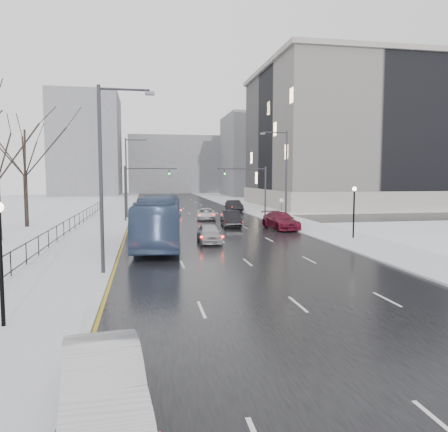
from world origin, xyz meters
TOP-DOWN VIEW (x-y plane):
  - road at (0.00, 60.00)m, footprint 16.00×150.00m
  - cross_road at (0.00, 48.00)m, footprint 130.00×10.00m
  - sidewalk_left at (-10.50, 60.00)m, footprint 5.00×150.00m
  - sidewalk_right at (10.50, 60.00)m, footprint 5.00×150.00m
  - park_strip at (-20.00, 60.00)m, footprint 14.00×150.00m
  - tree_park_d at (-17.80, 34.00)m, footprint 8.75×8.75m
  - tree_park_e at (-18.20, 44.00)m, footprint 9.45×9.45m
  - iron_fence at (-13.00, 30.00)m, footprint 0.06×70.00m
  - streetlight_r_mid at (8.17, 40.00)m, footprint 2.95×0.25m
  - streetlight_l_near at (-8.17, 20.00)m, footprint 2.95×0.25m
  - streetlight_l_far at (-8.17, 52.00)m, footprint 2.95×0.25m
  - lamppost_l at (-11.00, 12.00)m, footprint 0.36×0.36m
  - lamppost_r_mid at (11.00, 30.00)m, footprint 0.36×0.36m
  - mast_signal_right at (7.33, 48.00)m, footprint 6.10×0.33m
  - mast_signal_left at (-7.33, 48.00)m, footprint 6.10×0.33m
  - no_uturn_sign at (9.20, 44.00)m, footprint 0.60×0.06m
  - civic_building at (35.00, 72.00)m, footprint 41.00×31.00m
  - bldg_far_right at (28.00, 115.00)m, footprint 24.00×20.00m
  - bldg_far_left at (-22.00, 125.00)m, footprint 18.00×22.00m
  - bldg_far_center at (4.00, 140.00)m, footprint 30.00×18.00m
  - sedan_left_near at (-7.09, 5.62)m, footprint 2.30×4.97m
  - bus at (-5.13, 29.73)m, footprint 4.16×13.62m
  - sedan_center_near at (-1.17, 30.31)m, footprint 1.94×4.47m
  - sedan_right_near at (2.66, 40.82)m, footprint 2.12×5.17m
  - sedan_right_cross at (1.17, 48.84)m, footprint 2.75×5.12m
  - sedan_right_far at (7.20, 37.93)m, footprint 2.90×6.01m
  - sedan_center_far at (-2.28, 56.86)m, footprint 1.83×4.14m
  - sedan_right_distant at (7.17, 61.04)m, footprint 1.99×5.09m

SIDE VIEW (x-z plane):
  - tree_park_d at x=-17.80m, z-range -6.25..6.25m
  - tree_park_e at x=-18.20m, z-range -6.75..6.75m
  - road at x=0.00m, z-range 0.00..0.04m
  - cross_road at x=0.00m, z-range 0.00..0.04m
  - park_strip at x=-20.00m, z-range 0.00..0.12m
  - sidewalk_left at x=-10.50m, z-range 0.00..0.16m
  - sidewalk_right at x=10.50m, z-range 0.00..0.16m
  - sedan_right_cross at x=1.17m, z-range 0.04..1.41m
  - sedan_center_far at x=-2.28m, z-range 0.04..1.43m
  - sedan_center_near at x=-1.17m, z-range 0.04..1.54m
  - sedan_left_near at x=-7.09m, z-range 0.04..1.62m
  - sedan_right_distant at x=7.17m, z-range 0.04..1.69m
  - sedan_right_near at x=2.66m, z-range 0.04..1.71m
  - sedan_right_far at x=7.20m, z-range 0.04..1.73m
  - iron_fence at x=-13.00m, z-range 0.26..1.56m
  - bus at x=-5.13m, z-range 0.04..3.78m
  - no_uturn_sign at x=9.20m, z-range 0.95..3.65m
  - lamppost_l at x=-11.00m, z-range 0.80..5.08m
  - lamppost_r_mid at x=11.00m, z-range 0.80..5.08m
  - mast_signal_right at x=7.33m, z-range 0.86..7.36m
  - mast_signal_left at x=-7.33m, z-range 0.86..7.36m
  - streetlight_r_mid at x=8.17m, z-range 0.62..10.62m
  - streetlight_l_near at x=-8.17m, z-range 0.62..10.62m
  - streetlight_l_far at x=-8.17m, z-range 0.62..10.62m
  - bldg_far_center at x=4.00m, z-range 0.00..18.00m
  - bldg_far_right at x=28.00m, z-range 0.00..22.00m
  - civic_building at x=35.00m, z-range -1.19..23.61m
  - bldg_far_left at x=-22.00m, z-range 0.00..28.00m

